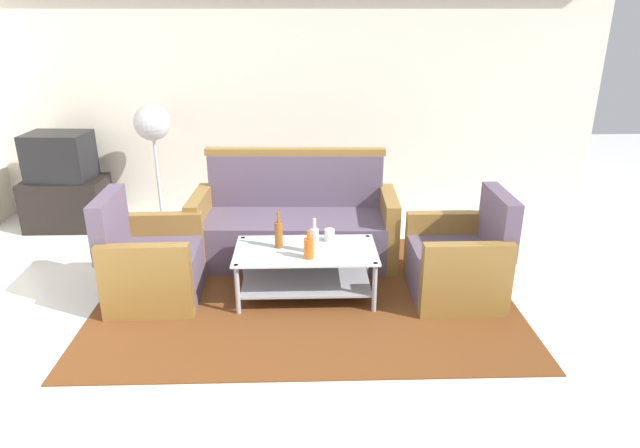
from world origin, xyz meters
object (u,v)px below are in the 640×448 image
Objects in this scene: coffee_table at (306,266)px; bottle_clear at (314,240)px; bottle_brown at (279,234)px; armchair_right at (459,263)px; armchair_left at (151,264)px; bottle_orange at (309,248)px; couch at (295,226)px; pedestal_fan at (153,130)px; cup at (329,235)px; television at (60,156)px; tv_stand at (68,203)px.

bottle_clear is (0.07, -0.06, 0.24)m from coffee_table.
armchair_right is at bearing -2.68° from bottle_brown.
coffee_table is at bearing 89.33° from armchair_right.
bottle_orange is (1.23, -0.18, 0.21)m from armchair_left.
coffee_table is (0.09, -0.75, -0.04)m from couch.
coffee_table is 0.87× the size of pedestal_fan.
couch is 18.27× the size of cup.
armchair_left is 1.26m from bottle_orange.
television is at bearing 146.55° from bottle_clear.
coffee_table is (1.21, -0.03, -0.02)m from armchair_left.
bottle_brown is 0.37× the size of tv_stand.
coffee_table is 11.00× the size of cup.
television reaches higher than cup.
tv_stand is (-2.54, 1.68, -0.25)m from bottle_clear.
bottle_orange is 0.28× the size of tv_stand.
bottle_clear is 2.40m from pedestal_fan.
couch reaches higher than tv_stand.
bottle_brown is at bearing 166.19° from coffee_table.
television is (-2.50, 1.78, 0.27)m from bottle_orange.
armchair_right reaches higher than bottle_clear.
armchair_left is 2.89× the size of bottle_brown.
couch is 1.33m from armchair_left.
bottle_orange is (0.12, -0.90, 0.18)m from couch.
tv_stand reaches higher than coffee_table.
coffee_table is 3.00m from television.
cup is 3.05m from television.
armchair_left is at bearing -174.30° from cup.
tv_stand is at bearing 146.81° from coffee_table.
couch is at bearing 80.72° from bottle_brown.
couch reaches higher than coffee_table.
pedestal_fan reaches higher than bottle_brown.
television reaches higher than bottle_orange.
armchair_right is at bearing 159.62° from television.
bottle_brown reaches higher than coffee_table.
couch is 0.74m from bottle_brown.
couch is at bearing 101.32° from bottle_clear.
armchair_right is 0.77× the size of coffee_table.
television reaches higher than bottle_brown.
bottle_orange is 0.75× the size of bottle_brown.
couch is 0.66m from cup.
bottle_brown reaches higher than tv_stand.
couch is 1.66× the size of coffee_table.
coffee_table is 2.38m from pedestal_fan.
armchair_right is 1.04m from cup.
armchair_left is 1.82m from pedestal_fan.
couch reaches higher than bottle_orange.
tv_stand is at bearing 145.33° from bottle_brown.
bottle_clear is 2.76× the size of cup.
tv_stand is (-3.68, 1.63, -0.03)m from armchair_right.
cup is at bearing 41.40° from coffee_table.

